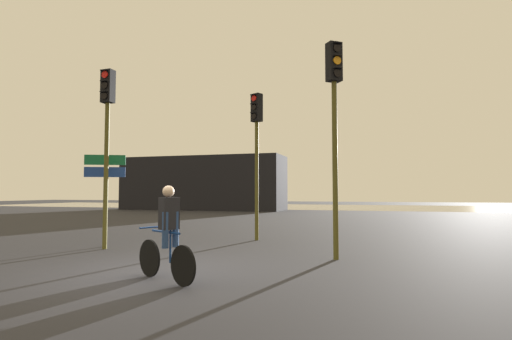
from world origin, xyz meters
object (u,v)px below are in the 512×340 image
traffic_light_near_left (107,125)px  traffic_light_near_right (335,109)px  traffic_light_center (257,138)px  cyclist (168,233)px  distant_building (203,183)px  direction_sign_post (105,182)px

traffic_light_near_left → traffic_light_near_right: (6.05, 0.13, 0.08)m
traffic_light_center → cyclist: bearing=118.1°
traffic_light_near_left → cyclist: bearing=142.3°
traffic_light_center → traffic_light_near_left: bearing=68.6°
traffic_light_center → cyclist: (0.27, -6.06, -2.41)m
traffic_light_near_left → traffic_light_center: traffic_light_near_left is taller
distant_building → traffic_light_center: (11.01, -19.94, 0.93)m
cyclist → distant_building: bearing=51.9°
traffic_light_near_right → direction_sign_post: bearing=-40.9°
distant_building → cyclist: bearing=-66.5°
cyclist → traffic_light_center: bearing=31.0°
cyclist → traffic_light_near_left: bearing=78.5°
distant_building → direction_sign_post: distant_building is taller
traffic_light_near_left → direction_sign_post: bearing=-46.9°
traffic_light_center → traffic_light_near_right: 4.05m
distant_building → traffic_light_near_left: (7.72, -23.01, 1.03)m
traffic_light_near_right → direction_sign_post: size_ratio=1.90×
traffic_light_near_left → traffic_light_center: (3.29, 3.08, -0.10)m
distant_building → traffic_light_near_left: size_ratio=2.96×
distant_building → traffic_light_center: traffic_light_center is taller
traffic_light_near_left → traffic_light_center: 4.51m
traffic_light_near_right → cyclist: 4.75m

